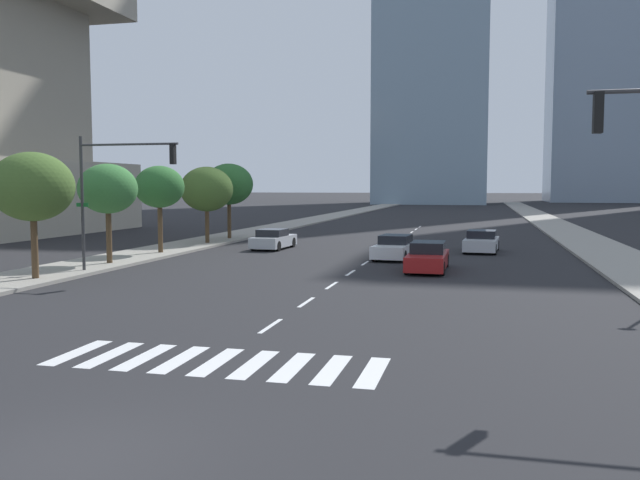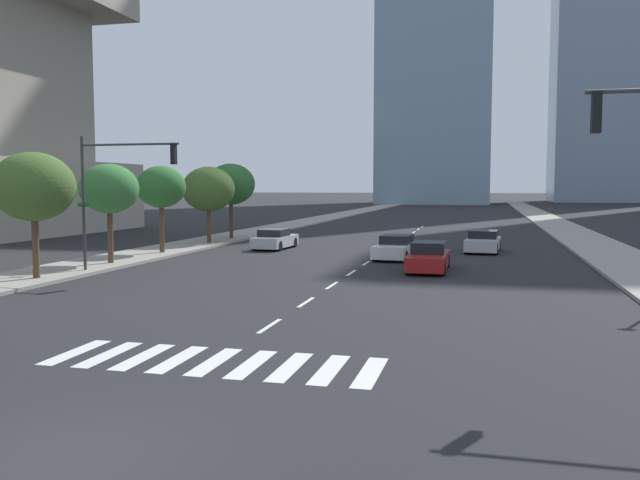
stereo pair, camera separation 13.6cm
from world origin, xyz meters
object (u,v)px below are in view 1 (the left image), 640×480
(sedan_silver_3, at_px, (481,242))
(street_tree_third, at_px, (159,187))
(sedan_white_0, at_px, (395,248))
(sedan_silver_2, at_px, (273,240))
(street_tree_fifth, at_px, (229,184))
(street_tree_fourth, at_px, (207,189))
(traffic_signal_far, at_px, (116,178))
(street_tree_second, at_px, (108,189))
(sedan_red_1, at_px, (428,257))
(street_tree_nearest, at_px, (32,187))

(sedan_silver_3, bearing_deg, street_tree_third, -67.09)
(street_tree_third, bearing_deg, sedan_white_0, 4.91)
(sedan_silver_2, xyz_separation_m, street_tree_fifth, (-5.29, 5.87, 3.54))
(sedan_silver_3, distance_m, street_tree_fifth, 19.15)
(street_tree_fourth, relative_size, street_tree_fifth, 0.94)
(traffic_signal_far, bearing_deg, sedan_silver_3, 42.03)
(traffic_signal_far, distance_m, street_tree_fourth, 15.28)
(sedan_white_0, bearing_deg, street_tree_second, -59.46)
(street_tree_third, height_order, street_tree_fourth, street_tree_fourth)
(street_tree_second, xyz_separation_m, street_tree_fifth, (0.00, 16.39, 0.28))
(traffic_signal_far, xyz_separation_m, street_tree_fourth, (-2.17, 15.11, -0.56))
(sedan_silver_3, bearing_deg, sedan_red_1, -10.13)
(street_tree_nearest, relative_size, street_tree_fifth, 0.95)
(sedan_white_0, distance_m, street_tree_fifth, 17.07)
(street_tree_second, bearing_deg, sedan_silver_3, 32.60)
(street_tree_fourth, bearing_deg, street_tree_second, -90.00)
(street_tree_nearest, bearing_deg, sedan_white_0, 42.36)
(street_tree_fifth, bearing_deg, sedan_red_1, -42.68)
(sedan_red_1, distance_m, street_tree_nearest, 17.78)
(sedan_white_0, distance_m, street_tree_fourth, 15.03)
(sedan_white_0, height_order, traffic_signal_far, traffic_signal_far)
(sedan_red_1, distance_m, street_tree_third, 16.46)
(sedan_red_1, bearing_deg, traffic_signal_far, -70.46)
(street_tree_second, bearing_deg, sedan_silver_2, 63.32)
(sedan_silver_3, xyz_separation_m, street_tree_second, (-18.22, -11.65, 3.24))
(sedan_silver_2, distance_m, street_tree_second, 12.22)
(street_tree_second, distance_m, street_tree_third, 5.48)
(sedan_red_1, relative_size, street_tree_nearest, 0.90)
(sedan_red_1, bearing_deg, street_tree_nearest, -63.80)
(sedan_silver_3, distance_m, street_tree_third, 19.52)
(street_tree_nearest, bearing_deg, street_tree_third, 90.00)
(sedan_red_1, xyz_separation_m, street_tree_fourth, (-15.72, 10.40, 3.17))
(sedan_silver_2, distance_m, street_tree_third, 8.04)
(street_tree_fourth, bearing_deg, sedan_silver_2, -18.48)
(sedan_white_0, distance_m, sedan_silver_2, 9.13)
(sedan_white_0, height_order, street_tree_second, street_tree_second)
(street_tree_third, bearing_deg, sedan_silver_2, 43.64)
(sedan_red_1, bearing_deg, sedan_silver_3, 166.03)
(sedan_silver_3, height_order, street_tree_fifth, street_tree_fifth)
(sedan_red_1, xyz_separation_m, street_tree_second, (-15.72, -1.90, 3.23))
(traffic_signal_far, relative_size, street_tree_fourth, 1.18)
(sedan_silver_3, height_order, street_tree_second, street_tree_second)
(street_tree_fourth, xyz_separation_m, street_tree_fifth, (0.00, 4.10, 0.34))
(traffic_signal_far, xyz_separation_m, street_tree_second, (-2.17, 2.81, -0.50))
(traffic_signal_far, bearing_deg, sedan_silver_2, 76.83)
(street_tree_third, bearing_deg, sedan_silver_3, 18.70)
(sedan_silver_3, distance_m, street_tree_second, 21.86)
(street_tree_nearest, xyz_separation_m, street_tree_third, (0.00, 11.20, -0.02))
(sedan_silver_2, bearing_deg, street_tree_nearest, 164.61)
(sedan_red_1, bearing_deg, street_tree_fifth, -132.31)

